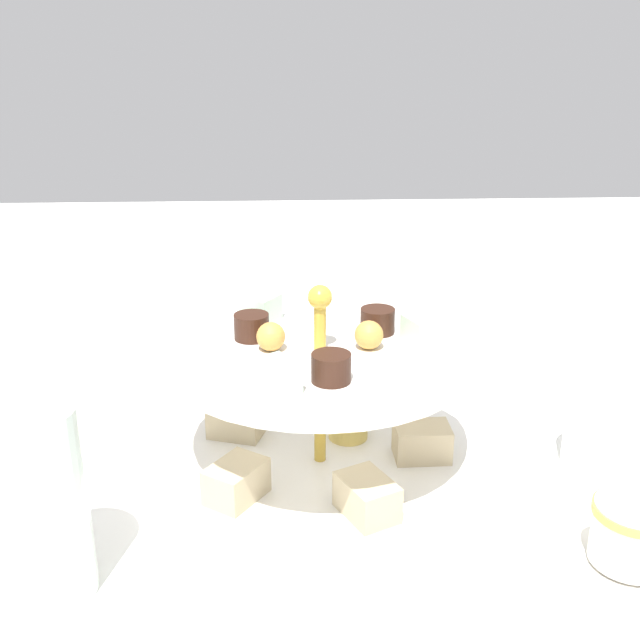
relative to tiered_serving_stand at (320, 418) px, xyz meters
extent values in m
plane|color=white|center=(0.00, 0.00, -0.05)|extent=(2.40, 2.40, 0.00)
cylinder|color=white|center=(0.00, 0.00, -0.05)|extent=(0.31, 0.31, 0.01)
cylinder|color=white|center=(0.00, 0.00, 0.06)|extent=(0.25, 0.25, 0.01)
cylinder|color=gold|center=(0.00, 0.00, 0.03)|extent=(0.01, 0.01, 0.16)
sphere|color=gold|center=(0.00, 0.00, 0.11)|extent=(0.02, 0.02, 0.02)
cube|color=#CCB78E|center=(0.09, -0.02, -0.03)|extent=(0.05, 0.04, 0.03)
cube|color=#CCB78E|center=(0.05, 0.08, -0.03)|extent=(0.05, 0.06, 0.03)
cube|color=#CCB78E|center=(-0.06, 0.07, -0.03)|extent=(0.06, 0.06, 0.03)
cube|color=#CCB78E|center=(-0.08, -0.03, -0.03)|extent=(0.06, 0.05, 0.03)
cube|color=#CCB78E|center=(0.00, -0.09, -0.03)|extent=(0.03, 0.05, 0.03)
cylinder|color=#E5C660|center=(0.04, -0.03, -0.03)|extent=(0.04, 0.04, 0.01)
cylinder|color=#381E14|center=(0.04, -0.05, 0.07)|extent=(0.03, 0.03, 0.02)
cylinder|color=#381E14|center=(0.03, 0.06, 0.07)|extent=(0.03, 0.03, 0.02)
cylinder|color=#381E14|center=(-0.06, -0.01, 0.07)|extent=(0.03, 0.03, 0.02)
cube|color=silver|center=(0.07, 0.05, 0.08)|extent=(0.04, 0.04, 0.02)
cube|color=silver|center=(-0.08, 0.04, 0.08)|extent=(0.04, 0.04, 0.02)
cube|color=silver|center=(0.01, -0.09, 0.08)|extent=(0.04, 0.04, 0.02)
sphere|color=gold|center=(0.00, 0.04, 0.08)|extent=(0.02, 0.02, 0.02)
sphere|color=gold|center=(0.00, -0.04, 0.08)|extent=(0.02, 0.02, 0.02)
cylinder|color=silver|center=(-0.15, 0.19, 0.02)|extent=(0.07, 0.07, 0.14)
cylinder|color=silver|center=(-0.01, -0.24, -0.01)|extent=(0.06, 0.06, 0.08)
cylinder|color=white|center=(-0.14, -0.21, -0.05)|extent=(0.09, 0.09, 0.01)
cylinder|color=white|center=(-0.14, -0.21, -0.02)|extent=(0.06, 0.06, 0.04)
cylinder|color=gold|center=(-0.14, -0.21, 0.00)|extent=(0.06, 0.06, 0.01)
cube|color=silver|center=(0.20, 0.22, -0.05)|extent=(0.15, 0.11, 0.00)
camera|label=1|loc=(-0.58, 0.03, 0.30)|focal=42.60mm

